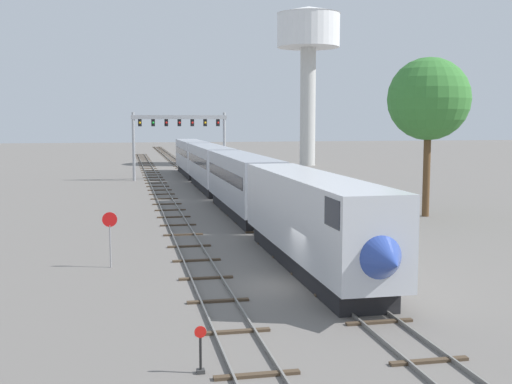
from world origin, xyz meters
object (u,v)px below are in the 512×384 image
(trackside_tree_left, at_px, (429,99))
(water_tower, at_px, (308,39))
(passenger_train, at_px, (223,173))
(switch_stand, at_px, (201,356))
(signal_gantry, at_px, (179,130))
(stop_sign, at_px, (110,232))

(trackside_tree_left, bearing_deg, water_tower, 82.94)
(passenger_train, height_order, switch_stand, passenger_train)
(passenger_train, xyz_separation_m, switch_stand, (-7.10, -41.57, -2.09))
(passenger_train, height_order, water_tower, water_tower)
(signal_gantry, bearing_deg, trackside_tree_left, -65.20)
(passenger_train, height_order, trackside_tree_left, trackside_tree_left)
(passenger_train, bearing_deg, stop_sign, -110.51)
(signal_gantry, distance_m, stop_sign, 49.45)
(switch_stand, relative_size, stop_sign, 0.51)
(signal_gantry, relative_size, switch_stand, 8.29)
(signal_gantry, bearing_deg, stop_sign, -99.05)
(switch_stand, bearing_deg, stop_sign, 101.06)
(water_tower, height_order, switch_stand, water_tower)
(water_tower, relative_size, stop_sign, 9.16)
(passenger_train, bearing_deg, water_tower, 64.62)
(signal_gantry, distance_m, switch_stand, 63.92)
(stop_sign, bearing_deg, water_tower, 66.40)
(switch_stand, xyz_separation_m, trackside_tree_left, (21.18, 28.11, 8.65))
(water_tower, relative_size, trackside_tree_left, 2.12)
(switch_stand, relative_size, trackside_tree_left, 0.12)
(passenger_train, relative_size, trackside_tree_left, 6.22)
(water_tower, bearing_deg, signal_gantry, -135.66)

